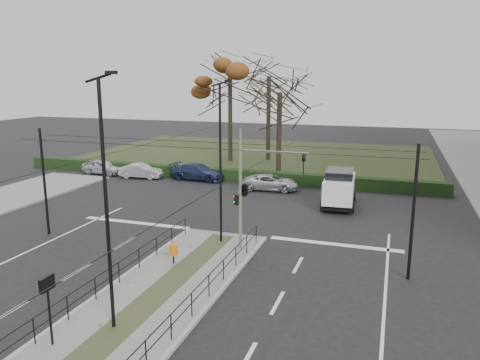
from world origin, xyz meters
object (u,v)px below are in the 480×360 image
Objects in this scene: parked_car_first at (103,167)px; bare_tree_center at (269,83)px; streetlamp_median_far at (221,162)px; streetlamp_median_near at (107,204)px; parked_car_fourth at (271,182)px; litter_bin at (173,250)px; rust_tree at (230,73)px; info_panel at (47,292)px; white_van at (339,187)px; parked_car_second at (141,171)px; parked_car_third at (198,172)px; traffic_light at (246,188)px; bare_tree_near at (280,99)px.

bare_tree_center reaches higher than parked_car_first.
streetlamp_median_far is at bearing -80.30° from bare_tree_center.
parked_car_fourth is at bearing 90.54° from streetlamp_median_near.
streetlamp_median_near reaches higher than litter_bin.
streetlamp_median_near is 0.73× the size of rust_tree.
rust_tree is (-6.25, 34.89, 7.18)m from info_panel.
streetlamp_median_near is 0.75× the size of bare_tree_center.
litter_bin is at bearing 95.70° from streetlamp_median_near.
white_van is at bearing 65.65° from litter_bin.
litter_bin is at bearing -151.63° from parked_car_second.
bare_tree_center reaches higher than parked_car_second.
parked_car_second is (4.17, -0.35, -0.04)m from parked_car_first.
litter_bin is at bearing 173.54° from parked_car_fourth.
litter_bin is 0.20× the size of parked_car_third.
parked_car_first is 22.23m from white_van.
info_panel is at bearing -107.73° from traffic_light.
bare_tree_near is (11.45, 4.05, 6.29)m from parked_car_second.
streetlamp_median_near is at bearing -102.96° from traffic_light.
streetlamp_median_far reaches higher than parked_car_fourth.
parked_car_second is at bearing 81.11° from parked_car_fourth.
traffic_light is 17.77m from parked_car_third.
bare_tree_near reaches higher than white_van.
streetlamp_median_near is 2.00× the size of parked_car_fourth.
white_van is (5.45, 19.12, -3.27)m from streetlamp_median_near.
litter_bin is at bearing -133.73° from parked_car_first.
streetlamp_median_far is (0.47, 9.36, -0.14)m from streetlamp_median_near.
parked_car_first is 0.33× the size of rust_tree.
parked_car_second reaches higher than parked_car_fourth.
rust_tree reaches higher than bare_tree_center.
parked_car_third is 13.44m from white_van.
bare_tree_center is at bearing 28.23° from rust_tree.
traffic_light is 0.65× the size of streetlamp_median_far.
white_van reaches higher than parked_car_fourth.
parked_car_fourth is (12.01, -0.78, -0.02)m from parked_car_second.
streetlamp_median_near is at bearing 175.38° from parked_car_fourth.
streetlamp_median_near reaches higher than traffic_light.
litter_bin is at bearing -75.79° from rust_tree.
streetlamp_median_near is 1.79× the size of parked_car_third.
bare_tree_near is at bearing 88.93° from info_panel.
bare_tree_center is 8.98m from bare_tree_near.
streetlamp_median_near is 27.05m from bare_tree_near.
litter_bin is at bearing -114.35° from white_van.
traffic_light is at bearing -19.34° from streetlamp_median_far.
parked_car_first is 17.23m from bare_tree_near.
bare_tree_center is 1.19× the size of bare_tree_near.
white_van is at bearing 71.66° from traffic_light.
streetlamp_median_far is (-1.56, 0.55, 1.11)m from traffic_light.
parked_car_second is at bearing 135.32° from traffic_light.
rust_tree is (-9.57, 24.50, 5.85)m from traffic_light.
parked_car_third is at bearing -153.82° from bare_tree_near.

